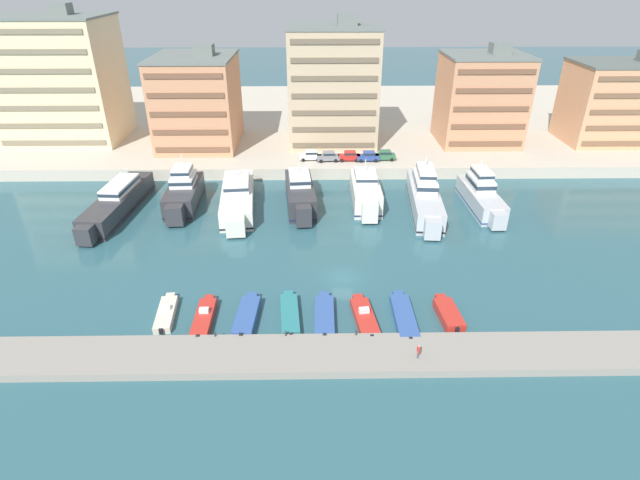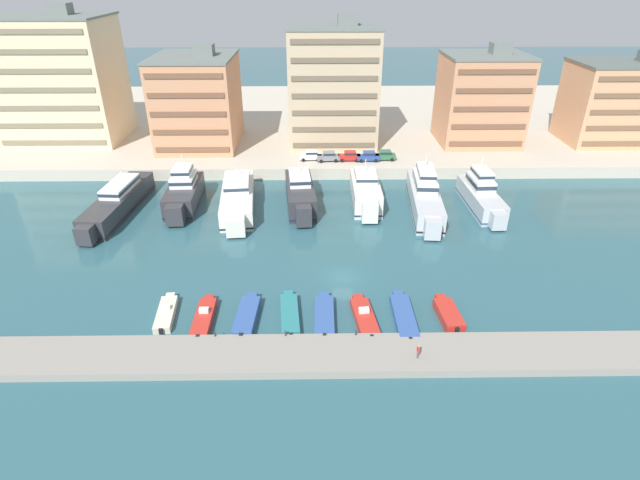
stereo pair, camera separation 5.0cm
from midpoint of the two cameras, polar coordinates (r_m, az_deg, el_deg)
The scene contains 32 objects.
ground_plane at distance 61.69m, azimuth 2.63°, elevation -4.28°, with size 400.00×400.00×0.00m, color #2D5B66.
quay_promenade at distance 123.08m, azimuth 0.86°, elevation 13.43°, with size 180.00×70.00×2.08m, color beige.
pier_dock at distance 49.93m, azimuth 3.59°, elevation -12.98°, with size 120.00×5.55×0.84m, color gray.
yacht_charcoal_far_left at distance 83.20m, azimuth -22.13°, elevation 4.06°, with size 5.76×22.35×6.14m.
yacht_charcoal_left at distance 82.04m, azimuth -15.34°, elevation 5.23°, with size 5.01×15.43×7.96m.
yacht_ivory_mid_left at distance 79.60m, azimuth -9.42°, elevation 4.83°, with size 6.53×20.60×6.28m.
yacht_charcoal_center_left at distance 79.35m, azimuth -2.30°, elevation 5.32°, with size 5.34×16.65×6.77m.
yacht_ivory_center at distance 80.27m, azimuth 5.21°, elevation 5.51°, with size 4.39×15.40×6.75m.
yacht_silver_center_right at distance 79.64m, azimuth 11.87°, elevation 4.98°, with size 5.68×21.10×8.15m.
yacht_silver_mid_right at distance 82.64m, azimuth 17.92°, elevation 4.93°, with size 4.34×16.56×7.74m.
motorboat_cream_far_left at distance 57.51m, azimuth -17.19°, elevation -8.00°, with size 2.30×6.95×1.19m.
motorboat_red_left at distance 55.73m, azimuth -13.12°, elevation -8.59°, with size 1.90×7.40×1.46m.
motorboat_blue_mid_left at distance 55.01m, azimuth -8.35°, elevation -8.56°, with size 2.45×7.58×1.08m.
motorboat_teal_center_left at distance 54.90m, azimuth -3.50°, elevation -8.47°, with size 2.42×8.01×0.89m.
motorboat_blue_center at distance 54.62m, azimuth 0.48°, elevation -8.60°, with size 2.17×7.82×0.93m.
motorboat_red_center_right at distance 54.68m, azimuth 5.06°, elevation -8.72°, with size 2.77×7.66×1.37m.
motorboat_blue_mid_right at distance 55.31m, azimuth 9.53°, elevation -8.58°, with size 2.12×8.65×0.88m.
motorboat_red_right at distance 56.44m, azimuth 14.41°, elevation -8.17°, with size 2.45×6.30×1.08m.
car_white_far_left at distance 93.46m, azimuth -1.09°, elevation 9.69°, with size 4.14×2.01×1.80m.
car_grey_left at distance 92.90m, azimuth 0.93°, elevation 9.57°, with size 4.22×2.17×1.80m.
car_red_mid_left at distance 93.27m, azimuth 3.36°, elevation 9.60°, with size 4.11×1.93×1.80m.
car_blue_center_left at distance 93.40m, azimuth 5.52°, elevation 9.55°, with size 4.15×2.02×1.80m.
car_green_center at distance 94.23m, azimuth 7.34°, elevation 9.62°, with size 4.17×2.07×1.80m.
apartment_block_far_left at distance 115.75m, azimuth -27.61°, elevation 15.92°, with size 22.14×16.74×25.68m.
apartment_block_left at distance 103.66m, azimuth -13.82°, elevation 15.17°, with size 15.17×18.03×18.97m.
apartment_block_mid_left at distance 101.48m, azimuth 1.45°, elevation 17.15°, with size 17.32×14.24×24.08m.
apartment_block_center_left at distance 107.14m, azimuth 17.86°, elevation 15.10°, with size 15.65×13.82×19.05m.
apartment_block_center at distance 119.04m, azimuth 31.17°, elevation 13.31°, with size 20.86×13.25×17.56m.
pedestrian_near_edge at distance 49.21m, azimuth 11.15°, elevation -12.26°, with size 0.21×0.60×1.55m.
bollard_west at distance 52.20m, azimuth -11.94°, elevation -10.43°, with size 0.20×0.20×0.61m.
bollard_west_mid at distance 51.31m, azimuth -3.97°, elevation -10.55°, with size 0.20×0.20×0.61m.
bollard_east_mid at distance 51.40m, azimuth 4.13°, elevation -10.47°, with size 0.20×0.20×0.61m.
Camera 1 is at (-3.64, -51.59, 33.64)m, focal length 28.00 mm.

